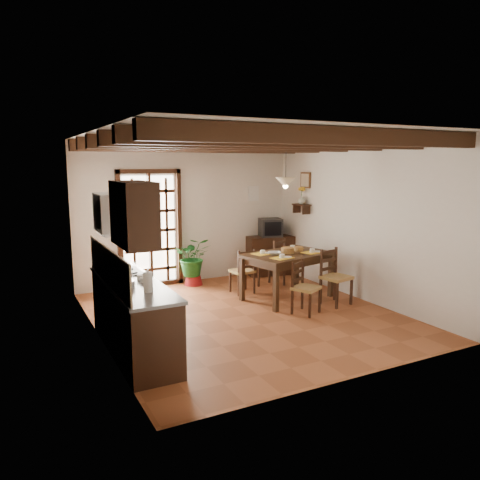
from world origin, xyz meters
TOP-DOWN VIEW (x-y plane):
  - ground_plane at (0.00, 0.00)m, footprint 5.00×5.00m
  - room_shell at (0.00, 0.00)m, footprint 4.52×5.02m
  - ceiling_beams at (0.00, 0.00)m, footprint 4.50×4.34m
  - french_door at (-0.80, 2.45)m, footprint 1.26×0.11m
  - kitchen_counter at (-1.96, -0.60)m, footprint 0.64×2.25m
  - upper_cabinet at (-2.08, -1.30)m, footprint 0.35×0.80m
  - range_hood at (-2.05, -0.05)m, footprint 0.38×0.60m
  - counter_items at (-1.95, -0.51)m, footprint 0.50×1.43m
  - dining_table at (1.10, 0.50)m, footprint 1.69×1.29m
  - chair_near_left at (0.90, -0.34)m, footprint 0.52×0.51m
  - chair_near_right at (1.64, -0.17)m, footprint 0.52×0.50m
  - chair_far_left at (0.56, 1.18)m, footprint 0.41×0.39m
  - chair_far_right at (1.30, 1.34)m, footprint 0.57×0.56m
  - table_setting at (1.10, 0.50)m, footprint 1.10×0.74m
  - table_bowl at (0.82, 0.50)m, footprint 0.28×0.28m
  - sideboard at (1.78, 2.23)m, footprint 1.04×0.60m
  - crt_tv at (1.78, 2.22)m, footprint 0.55×0.52m
  - fuse_box at (1.50, 2.48)m, footprint 0.25×0.03m
  - plant_pot at (-0.03, 2.16)m, footprint 0.36×0.36m
  - potted_plant at (-0.03, 2.16)m, footprint 2.20×2.04m
  - wall_shelf at (2.14, 1.60)m, footprint 0.20×0.42m
  - shelf_vase at (2.14, 1.60)m, footprint 0.15×0.15m
  - shelf_flowers at (2.14, 1.60)m, footprint 0.14×0.14m
  - framed_picture at (2.22, 1.60)m, footprint 0.03×0.32m
  - pendant_lamp at (1.10, 0.60)m, footprint 0.36×0.36m

SIDE VIEW (x-z plane):
  - ground_plane at x=0.00m, z-range 0.00..0.00m
  - plant_pot at x=-0.03m, z-range 0.00..0.22m
  - chair_far_left at x=0.56m, z-range -0.16..0.68m
  - chair_near_left at x=0.90m, z-range -0.16..0.69m
  - chair_far_right at x=1.30m, z-range -0.18..0.77m
  - chair_near_right at x=1.64m, z-range -0.18..0.78m
  - sideboard at x=1.78m, z-range 0.00..0.84m
  - kitchen_counter at x=-1.96m, z-range -0.22..1.16m
  - potted_plant at x=-0.03m, z-range -0.44..1.58m
  - dining_table at x=1.10m, z-range 0.31..1.13m
  - table_bowl at x=0.82m, z-range 0.82..0.88m
  - table_setting at x=1.10m, z-range 0.88..0.98m
  - counter_items at x=-1.95m, z-range 0.83..1.08m
  - crt_tv at x=1.78m, z-range 0.83..1.22m
  - french_door at x=-0.80m, z-range 0.02..2.34m
  - wall_shelf at x=2.14m, z-range 1.41..1.61m
  - shelf_vase at x=2.14m, z-range 1.57..1.73m
  - range_hood at x=-2.05m, z-range 1.46..2.00m
  - fuse_box at x=1.50m, z-range 1.59..1.91m
  - room_shell at x=0.00m, z-range 0.41..3.22m
  - upper_cabinet at x=-2.08m, z-range 1.50..2.20m
  - shelf_flowers at x=2.14m, z-range 1.68..2.04m
  - framed_picture at x=2.22m, z-range 1.89..2.21m
  - pendant_lamp at x=1.10m, z-range 1.66..2.50m
  - ceiling_beams at x=0.00m, z-range 2.59..2.79m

